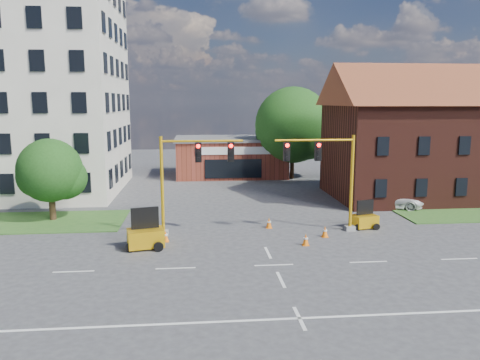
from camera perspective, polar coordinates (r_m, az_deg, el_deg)
The scene contains 16 objects.
ground at distance 24.42m, azimuth 4.15°, elevation -10.30°, with size 120.00×120.00×0.00m, color #3C3C3E.
lane_markings at distance 21.66m, azimuth 5.49°, elevation -12.95°, with size 60.00×36.00×0.01m, color white, non-canonical shape.
office_block at distance 47.42m, azimuth -25.77°, elevation 11.06°, with size 18.40×15.40×20.60m.
brick_shop at distance 53.12m, azimuth -1.17°, elevation 2.92°, with size 12.40×8.40×4.30m.
townhouse_row at distance 44.47m, azimuth 24.22°, elevation 5.68°, with size 21.00×11.00×11.50m.
tree_large at distance 50.95m, azimuth 6.89°, elevation 6.41°, with size 8.56×8.15×9.88m.
tree_nw_front at distance 35.00m, azimuth -21.76°, elevation 0.87°, with size 4.64×4.42×5.78m.
signal_mast_west at distance 28.97m, azimuth -6.27°, elevation 0.83°, with size 5.30×0.60×6.20m.
signal_mast_east at distance 30.12m, azimuth 10.54°, elevation 1.06°, with size 5.30×0.60×6.20m.
trailer_west at distance 27.35m, azimuth -11.44°, elevation -6.72°, with size 2.24×1.73×2.28m.
trailer_east at distance 32.08m, azimuth 14.94°, elevation -4.70°, with size 1.81×1.44×1.81m.
cone_a at distance 28.47m, azimuth -9.08°, elevation -6.78°, with size 0.40×0.40×0.70m.
cone_b at distance 31.14m, azimuth 3.55°, elevation -5.25°, with size 0.40×0.40×0.70m.
cone_c at distance 27.69m, azimuth 8.01°, elevation -7.22°, with size 0.40×0.40×0.70m.
cone_d at distance 29.52m, azimuth 10.31°, elevation -6.22°, with size 0.40×0.40×0.70m.
pickup_white at distance 38.67m, azimuth 17.84°, elevation -2.24°, with size 2.30×4.98×1.38m, color silver.
Camera 1 is at (-3.88, -22.64, 8.27)m, focal length 35.00 mm.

